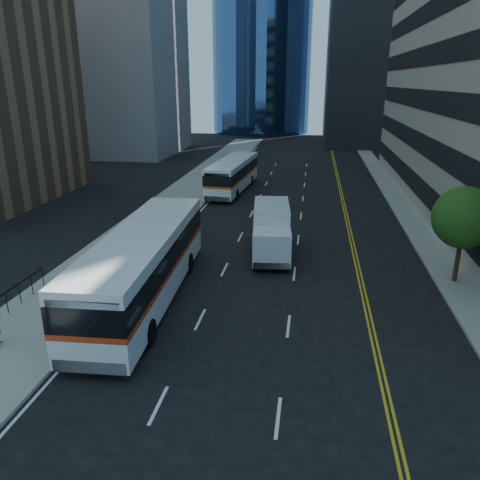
{
  "coord_description": "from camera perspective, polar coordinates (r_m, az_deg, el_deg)",
  "views": [
    {
      "loc": [
        1.18,
        -16.42,
        10.26
      ],
      "look_at": [
        -2.16,
        5.21,
        2.8
      ],
      "focal_mm": 35.0,
      "sensor_mm": 36.0,
      "label": 1
    }
  ],
  "objects": [
    {
      "name": "sidewalk_west",
      "position": [
        44.22,
        -6.81,
        5.37
      ],
      "size": [
        5.0,
        90.0,
        0.15
      ],
      "primitive_type": "cube",
      "color": "gray",
      "rests_on": "ground"
    },
    {
      "name": "bus_front",
      "position": [
        23.03,
        -11.62,
        -2.81
      ],
      "size": [
        3.61,
        13.75,
        3.52
      ],
      "rotation": [
        0.0,
        0.0,
        0.05
      ],
      "color": "white",
      "rests_on": "ground"
    },
    {
      "name": "midrise_west",
      "position": [
        74.74,
        -15.6,
        23.75
      ],
      "size": [
        18.0,
        18.0,
        35.0
      ],
      "primitive_type": "cube",
      "color": "gray",
      "rests_on": "ground"
    },
    {
      "name": "bus_rear",
      "position": [
        46.08,
        -0.86,
        8.05
      ],
      "size": [
        3.44,
        11.89,
        3.03
      ],
      "rotation": [
        0.0,
        0.0,
        -0.08
      ],
      "color": "white",
      "rests_on": "ground"
    },
    {
      "name": "box_truck",
      "position": [
        28.75,
        3.85,
        1.22
      ],
      "size": [
        2.76,
        6.46,
        3.01
      ],
      "rotation": [
        0.0,
        0.0,
        0.1
      ],
      "color": "silver",
      "rests_on": "ground"
    },
    {
      "name": "ground",
      "position": [
        19.4,
        4.08,
        -13.16
      ],
      "size": [
        160.0,
        160.0,
        0.0
      ],
      "primitive_type": "plane",
      "color": "black",
      "rests_on": "ground"
    },
    {
      "name": "sidewalk_east",
      "position": [
        43.37,
        18.96,
        4.2
      ],
      "size": [
        2.0,
        90.0,
        0.15
      ],
      "primitive_type": "cube",
      "color": "gray",
      "rests_on": "ground"
    },
    {
      "name": "street_tree",
      "position": [
        26.48,
        25.66,
        2.46
      ],
      "size": [
        3.2,
        3.2,
        5.1
      ],
      "color": "#332114",
      "rests_on": "sidewalk_east"
    }
  ]
}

